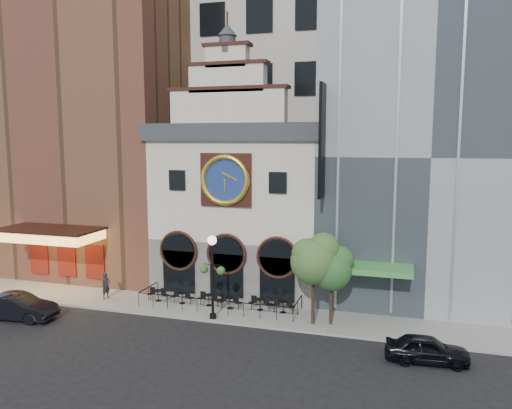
{
  "coord_description": "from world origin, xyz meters",
  "views": [
    {
      "loc": [
        11.53,
        -27.56,
        11.23
      ],
      "look_at": [
        1.49,
        6.0,
        6.68
      ],
      "focal_mm": 35.0,
      "sensor_mm": 36.0,
      "label": 1
    }
  ],
  "objects_px": {
    "bistro_3": "(230,302)",
    "car_left": "(17,307)",
    "bistro_0": "(158,294)",
    "pedestrian": "(106,286)",
    "bistro_2": "(209,299)",
    "tree_left": "(315,258)",
    "lamppost": "(212,268)",
    "tree_right": "(332,267)",
    "bistro_5": "(283,306)",
    "bistro_1": "(182,297)",
    "car_right": "(427,349)",
    "bistro_4": "(260,303)"
  },
  "relations": [
    {
      "from": "bistro_3",
      "to": "car_left",
      "type": "relative_size",
      "value": 0.32
    },
    {
      "from": "bistro_0",
      "to": "bistro_3",
      "type": "height_order",
      "value": "same"
    },
    {
      "from": "bistro_3",
      "to": "pedestrian",
      "type": "bearing_deg",
      "value": -176.69
    },
    {
      "from": "bistro_2",
      "to": "tree_left",
      "type": "bearing_deg",
      "value": -9.73
    },
    {
      "from": "bistro_2",
      "to": "pedestrian",
      "type": "bearing_deg",
      "value": -174.97
    },
    {
      "from": "pedestrian",
      "to": "lamppost",
      "type": "relative_size",
      "value": 0.35
    },
    {
      "from": "bistro_2",
      "to": "tree_left",
      "type": "relative_size",
      "value": 0.28
    },
    {
      "from": "bistro_0",
      "to": "car_left",
      "type": "bearing_deg",
      "value": -142.4
    },
    {
      "from": "bistro_3",
      "to": "tree_right",
      "type": "relative_size",
      "value": 0.33
    },
    {
      "from": "bistro_2",
      "to": "bistro_0",
      "type": "bearing_deg",
      "value": -178.72
    },
    {
      "from": "bistro_3",
      "to": "bistro_5",
      "type": "relative_size",
      "value": 1.0
    },
    {
      "from": "car_left",
      "to": "bistro_1",
      "type": "bearing_deg",
      "value": -64.02
    },
    {
      "from": "bistro_0",
      "to": "car_right",
      "type": "height_order",
      "value": "car_right"
    },
    {
      "from": "car_left",
      "to": "pedestrian",
      "type": "distance_m",
      "value": 5.82
    },
    {
      "from": "pedestrian",
      "to": "bistro_4",
      "type": "bearing_deg",
      "value": -69.99
    },
    {
      "from": "bistro_4",
      "to": "bistro_0",
      "type": "bearing_deg",
      "value": -178.29
    },
    {
      "from": "pedestrian",
      "to": "bistro_5",
      "type": "bearing_deg",
      "value": -70.63
    },
    {
      "from": "pedestrian",
      "to": "lamppost",
      "type": "height_order",
      "value": "lamppost"
    },
    {
      "from": "bistro_3",
      "to": "bistro_1",
      "type": "bearing_deg",
      "value": 179.44
    },
    {
      "from": "bistro_1",
      "to": "car_left",
      "type": "distance_m",
      "value": 10.32
    },
    {
      "from": "tree_left",
      "to": "tree_right",
      "type": "bearing_deg",
      "value": 13.55
    },
    {
      "from": "bistro_0",
      "to": "bistro_5",
      "type": "relative_size",
      "value": 1.0
    },
    {
      "from": "bistro_4",
      "to": "tree_right",
      "type": "xyz_separation_m",
      "value": [
        4.83,
        -1.14,
        3.06
      ]
    },
    {
      "from": "car_left",
      "to": "pedestrian",
      "type": "height_order",
      "value": "pedestrian"
    },
    {
      "from": "pedestrian",
      "to": "tree_right",
      "type": "relative_size",
      "value": 0.39
    },
    {
      "from": "bistro_2",
      "to": "car_right",
      "type": "bearing_deg",
      "value": -18.4
    },
    {
      "from": "pedestrian",
      "to": "bistro_2",
      "type": "bearing_deg",
      "value": -69.07
    },
    {
      "from": "lamppost",
      "to": "tree_left",
      "type": "distance_m",
      "value": 6.33
    },
    {
      "from": "car_right",
      "to": "tree_right",
      "type": "xyz_separation_m",
      "value": [
        -5.35,
        3.56,
        2.97
      ]
    },
    {
      "from": "car_right",
      "to": "bistro_5",
      "type": "bearing_deg",
      "value": 57.35
    },
    {
      "from": "bistro_1",
      "to": "bistro_5",
      "type": "relative_size",
      "value": 1.0
    },
    {
      "from": "car_right",
      "to": "tree_right",
      "type": "height_order",
      "value": "tree_right"
    },
    {
      "from": "car_left",
      "to": "tree_left",
      "type": "bearing_deg",
      "value": -82.24
    },
    {
      "from": "bistro_0",
      "to": "pedestrian",
      "type": "bearing_deg",
      "value": -171.27
    },
    {
      "from": "bistro_2",
      "to": "bistro_5",
      "type": "bearing_deg",
      "value": 1.17
    },
    {
      "from": "bistro_2",
      "to": "bistro_3",
      "type": "bearing_deg",
      "value": -5.04
    },
    {
      "from": "bistro_5",
      "to": "lamppost",
      "type": "bearing_deg",
      "value": -150.31
    },
    {
      "from": "tree_left",
      "to": "bistro_5",
      "type": "bearing_deg",
      "value": 148.67
    },
    {
      "from": "car_left",
      "to": "tree_left",
      "type": "xyz_separation_m",
      "value": [
        18.08,
        4.21,
        3.43
      ]
    },
    {
      "from": "bistro_0",
      "to": "bistro_1",
      "type": "height_order",
      "value": "same"
    },
    {
      "from": "bistro_1",
      "to": "car_right",
      "type": "relative_size",
      "value": 0.38
    },
    {
      "from": "bistro_4",
      "to": "bistro_5",
      "type": "xyz_separation_m",
      "value": [
        1.55,
        -0.03,
        0.0
      ]
    },
    {
      "from": "car_right",
      "to": "car_left",
      "type": "height_order",
      "value": "car_left"
    },
    {
      "from": "bistro_0",
      "to": "bistro_5",
      "type": "xyz_separation_m",
      "value": [
        8.84,
        0.19,
        0.0
      ]
    },
    {
      "from": "bistro_4",
      "to": "car_right",
      "type": "distance_m",
      "value": 11.21
    },
    {
      "from": "bistro_0",
      "to": "bistro_2",
      "type": "xyz_separation_m",
      "value": [
        3.74,
        0.08,
        0.0
      ]
    },
    {
      "from": "bistro_2",
      "to": "tree_left",
      "type": "distance_m",
      "value": 8.29
    },
    {
      "from": "bistro_2",
      "to": "tree_left",
      "type": "xyz_separation_m",
      "value": [
        7.34,
        -1.26,
        3.63
      ]
    },
    {
      "from": "bistro_3",
      "to": "tree_right",
      "type": "distance_m",
      "value": 7.53
    },
    {
      "from": "bistro_4",
      "to": "bistro_3",
      "type": "bearing_deg",
      "value": -172.3
    }
  ]
}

